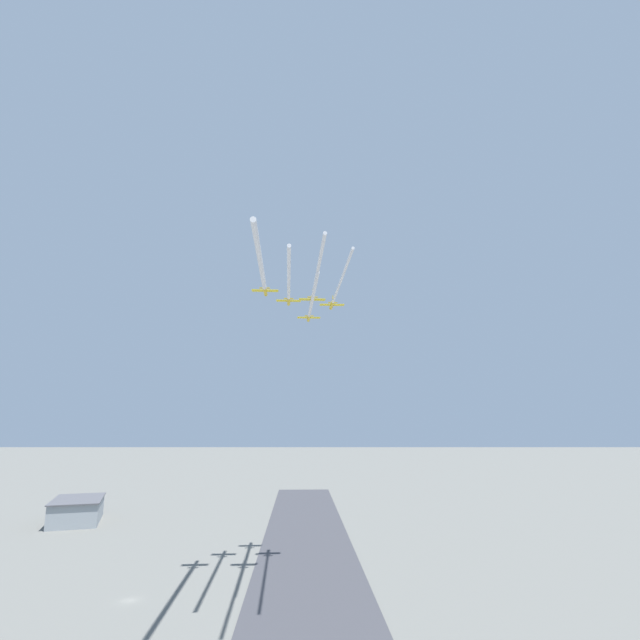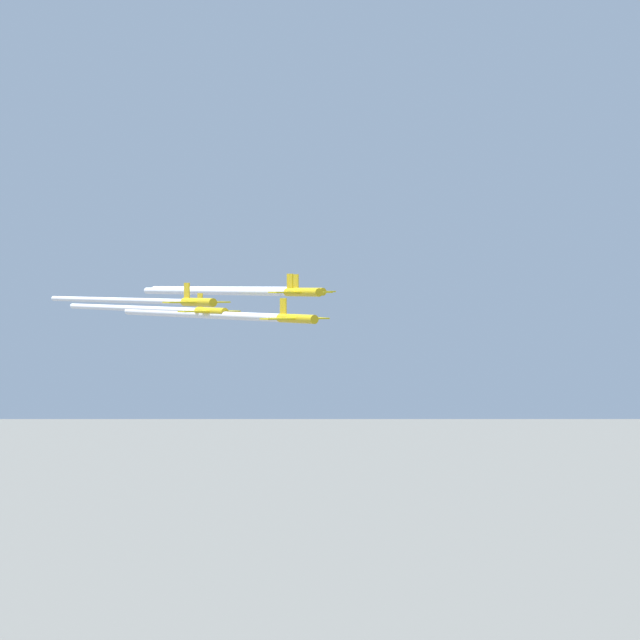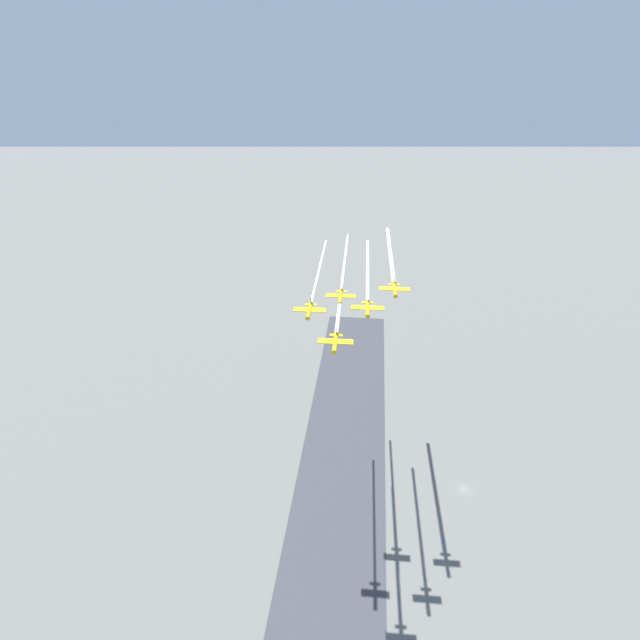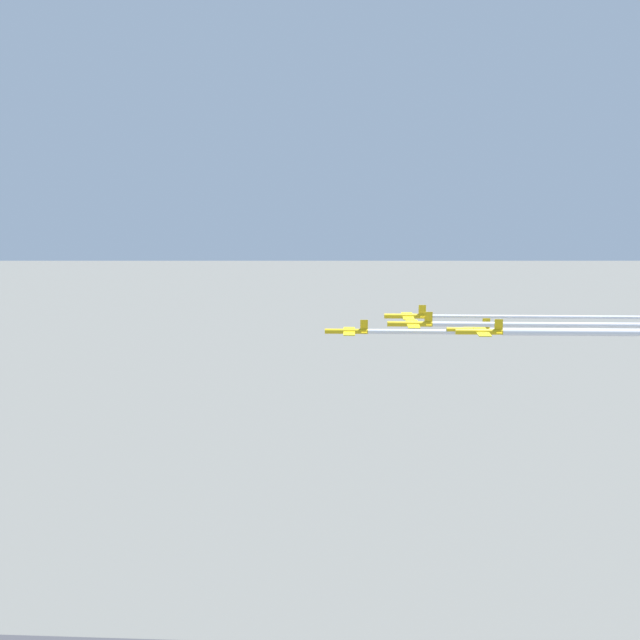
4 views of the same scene
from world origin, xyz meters
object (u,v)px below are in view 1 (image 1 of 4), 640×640
jet_2 (332,305)px  jet_4 (312,300)px  jet_1 (289,301)px  jet_0 (309,318)px  hangar (77,510)px  jet_3 (265,291)px

jet_2 → jet_4: size_ratio=1.00×
jet_1 → jet_4: 15.48m
jet_0 → jet_2: bearing=-59.5°
jet_1 → jet_4: size_ratio=1.00×
jet_1 → jet_2: bearing=-0.0°
jet_0 → jet_1: bearing=-120.5°
hangar → jet_1: size_ratio=4.12×
jet_1 → jet_4: bearing=-59.5°
jet_3 → hangar: bearing=133.2°
jet_1 → jet_3: bearing=-120.5°
jet_3 → jet_4: (-4.04, -14.91, -2.76)m
jet_2 → jet_1: bearing=180.0°
hangar → jet_4: (-121.42, -77.54, 80.23)m
jet_3 → jet_4: 15.70m
jet_2 → jet_3: bearing=-150.5°
jet_3 → jet_1: bearing=59.5°
jet_0 → jet_4: jet_4 is taller
jet_1 → jet_2: size_ratio=1.00×
hangar → jet_0: 150.71m
jet_0 → jet_1: 15.58m
hangar → jet_1: jet_1 is taller
jet_2 → jet_4: jet_2 is taller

